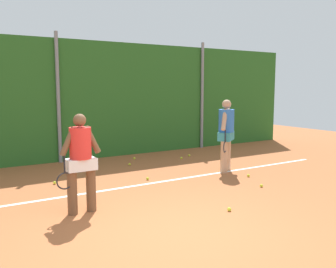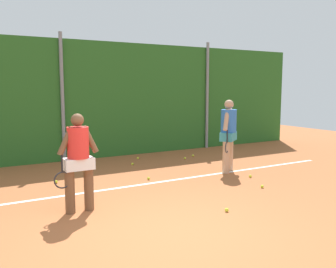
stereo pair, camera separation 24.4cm
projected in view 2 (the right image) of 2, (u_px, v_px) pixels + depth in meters
name	position (u px, v px, depth m)	size (l,w,h in m)	color
ground_plane	(121.00, 201.00, 6.76)	(26.00, 26.00, 0.00)	#A85B33
hedge_fence_backdrop	(61.00, 101.00, 10.25)	(16.90, 0.25, 3.40)	#286023
fence_post_center	(62.00, 98.00, 10.09)	(0.10, 0.10, 3.57)	gray
fence_post_right	(207.00, 96.00, 12.47)	(0.10, 0.10, 3.57)	gray
court_baseline_paint	(105.00, 190.00, 7.47)	(12.35, 0.10, 0.01)	white
player_foreground_near	(78.00, 158.00, 6.06)	(0.77, 0.35, 1.65)	brown
player_midcourt	(228.00, 132.00, 8.98)	(0.65, 0.59, 1.78)	tan
tennis_ball_0	(132.00, 164.00, 9.84)	(0.07, 0.07, 0.07)	#CCDB33
tennis_ball_1	(193.00, 156.00, 11.05)	(0.07, 0.07, 0.07)	#CCDB33
tennis_ball_2	(250.00, 176.00, 8.49)	(0.07, 0.07, 0.07)	#CCDB33
tennis_ball_4	(149.00, 178.00, 8.28)	(0.07, 0.07, 0.07)	#CCDB33
tennis_ball_5	(262.00, 186.00, 7.61)	(0.07, 0.07, 0.07)	#CCDB33
tennis_ball_7	(138.00, 158.00, 10.65)	(0.07, 0.07, 0.07)	#CCDB33
tennis_ball_8	(185.00, 158.00, 10.64)	(0.07, 0.07, 0.07)	#CCDB33
tennis_ball_9	(56.00, 182.00, 7.99)	(0.07, 0.07, 0.07)	#CCDB33
tennis_ball_10	(227.00, 210.00, 6.15)	(0.07, 0.07, 0.07)	#CCDB33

